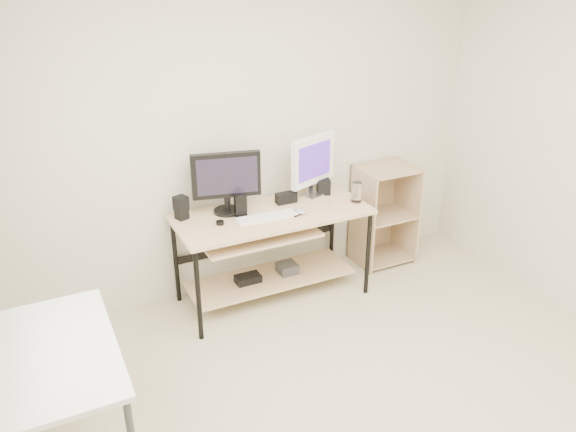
% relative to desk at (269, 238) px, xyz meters
% --- Properties ---
extents(room, '(4.01, 4.01, 2.62)m').
position_rel_desk_xyz_m(room, '(-0.11, -1.62, 0.78)').
color(room, beige).
rests_on(room, ground).
extents(desk, '(1.50, 0.65, 0.75)m').
position_rel_desk_xyz_m(desk, '(0.00, 0.00, 0.00)').
color(desk, beige).
rests_on(desk, ground).
extents(side_table, '(0.60, 1.00, 0.75)m').
position_rel_desk_xyz_m(side_table, '(-1.65, -1.06, 0.13)').
color(side_table, white).
rests_on(side_table, ground).
extents(shelf_unit, '(0.50, 0.40, 0.90)m').
position_rel_desk_xyz_m(shelf_unit, '(1.18, 0.16, -0.09)').
color(shelf_unit, tan).
rests_on(shelf_unit, ground).
extents(black_monitor, '(0.52, 0.22, 0.48)m').
position_rel_desk_xyz_m(black_monitor, '(-0.28, 0.15, 0.48)').
color(black_monitor, black).
rests_on(black_monitor, desk).
extents(white_imac, '(0.46, 0.21, 0.50)m').
position_rel_desk_xyz_m(white_imac, '(0.47, 0.16, 0.50)').
color(white_imac, silver).
rests_on(white_imac, desk).
extents(keyboard, '(0.47, 0.15, 0.02)m').
position_rel_desk_xyz_m(keyboard, '(-0.05, -0.08, 0.22)').
color(keyboard, white).
rests_on(keyboard, desk).
extents(mouse, '(0.10, 0.13, 0.04)m').
position_rel_desk_xyz_m(mouse, '(0.21, -0.11, 0.23)').
color(mouse, '#AEAEB3').
rests_on(mouse, desk).
extents(center_speaker, '(0.17, 0.08, 0.08)m').
position_rel_desk_xyz_m(center_speaker, '(0.21, 0.12, 0.25)').
color(center_speaker, black).
rests_on(center_speaker, desk).
extents(speaker_left, '(0.12, 0.12, 0.18)m').
position_rel_desk_xyz_m(speaker_left, '(-0.63, 0.19, 0.31)').
color(speaker_left, black).
rests_on(speaker_left, desk).
extents(speaker_right, '(0.13, 0.13, 0.12)m').
position_rel_desk_xyz_m(speaker_right, '(0.57, 0.16, 0.27)').
color(speaker_right, black).
rests_on(speaker_right, desk).
extents(audio_controller, '(0.09, 0.06, 0.17)m').
position_rel_desk_xyz_m(audio_controller, '(-0.22, 0.04, 0.30)').
color(audio_controller, black).
rests_on(audio_controller, desk).
extents(volume_puck, '(0.08, 0.08, 0.03)m').
position_rel_desk_xyz_m(volume_puck, '(-0.41, -0.03, 0.22)').
color(volume_puck, black).
rests_on(volume_puck, desk).
extents(smartphone, '(0.10, 0.14, 0.01)m').
position_rel_desk_xyz_m(smartphone, '(0.15, -0.10, 0.22)').
color(smartphone, black).
rests_on(smartphone, desk).
extents(coaster, '(0.12, 0.12, 0.01)m').
position_rel_desk_xyz_m(coaster, '(0.72, -0.11, 0.21)').
color(coaster, '#A16A48').
rests_on(coaster, desk).
extents(drinking_glass, '(0.09, 0.09, 0.16)m').
position_rel_desk_xyz_m(drinking_glass, '(0.72, -0.11, 0.30)').
color(drinking_glass, white).
rests_on(drinking_glass, coaster).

